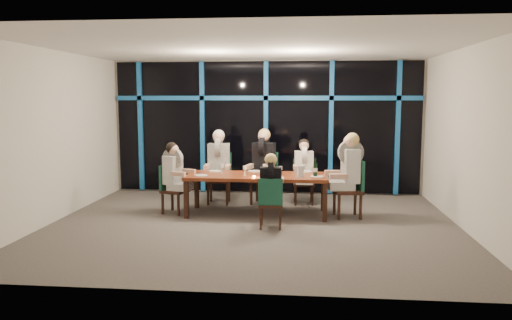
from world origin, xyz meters
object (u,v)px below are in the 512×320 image
object	(u,v)px
chair_far_left	(219,175)
diner_end_left	(174,167)
diner_far_mid	(263,155)
wine_bottle	(315,169)
chair_end_left	(171,186)
diner_end_right	(348,163)
chair_end_right	(353,185)
diner_far_left	(219,156)
diner_far_right	(304,162)
diner_near_mid	(271,179)
chair_near_mid	(271,200)
chair_far_mid	(265,175)
water_pitcher	(300,171)
chair_far_right	(304,179)
dining_table	(257,178)

from	to	relation	value
chair_far_left	diner_end_left	distance (m)	1.27
diner_far_mid	wine_bottle	size ratio (longest dim) A/B	2.97
diner_far_mid	wine_bottle	bearing A→B (deg)	-33.19
chair_end_left	diner_end_right	size ratio (longest dim) A/B	0.89
chair_end_left	diner_far_mid	xyz separation A→B (m)	(1.66, 0.97, 0.49)
chair_end_left	chair_end_right	world-z (taller)	chair_end_right
diner_far_left	diner_end_left	bearing A→B (deg)	-127.88
chair_end_left	diner_far_right	size ratio (longest dim) A/B	1.03
diner_near_mid	diner_far_left	bearing A→B (deg)	-58.46
diner_end_left	diner_end_right	xyz separation A→B (m)	(3.21, -0.03, 0.13)
chair_far_left	chair_near_mid	world-z (taller)	chair_far_left
chair_near_mid	diner_end_right	xyz separation A→B (m)	(1.34, 0.93, 0.52)
chair_far_mid	wine_bottle	distance (m)	1.57
water_pitcher	diner_end_left	bearing A→B (deg)	-174.97
chair_far_left	chair_far_mid	size ratio (longest dim) A/B	0.98
water_pitcher	diner_near_mid	bearing A→B (deg)	-114.66
chair_far_right	water_pitcher	bearing A→B (deg)	-96.23
dining_table	diner_far_mid	distance (m)	1.00
diner_near_mid	chair_far_mid	bearing A→B (deg)	-84.06
chair_far_mid	diner_near_mid	distance (m)	2.00
chair_far_left	diner_near_mid	distance (m)	2.28
chair_near_mid	wine_bottle	size ratio (longest dim) A/B	2.49
diner_far_mid	diner_far_right	bearing A→B (deg)	16.81
chair_end_right	chair_far_right	bearing A→B (deg)	-150.75
chair_far_left	diner_far_mid	xyz separation A→B (m)	(0.92, -0.04, 0.42)
diner_far_mid	chair_far_right	bearing A→B (deg)	22.13
diner_far_left	diner_end_right	size ratio (longest dim) A/B	0.98
diner_far_right	diner_near_mid	bearing A→B (deg)	-109.24
diner_end_left	diner_end_right	distance (m)	3.22
dining_table	diner_far_right	bearing A→B (deg)	49.11
chair_far_left	dining_table	bearing A→B (deg)	-50.40
dining_table	diner_far_left	distance (m)	1.29
diner_end_right	wine_bottle	xyz separation A→B (m)	(-0.59, -0.06, -0.12)
dining_table	diner_end_left	bearing A→B (deg)	-178.12
diner_far_right	diner_end_left	world-z (taller)	diner_end_left
chair_far_right	chair_end_left	world-z (taller)	chair_end_left
diner_far_left	chair_far_right	bearing A→B (deg)	3.62
diner_far_mid	diner_end_right	size ratio (longest dim) A/B	1.00
diner_far_left	diner_far_mid	size ratio (longest dim) A/B	0.98
chair_far_left	chair_near_mid	size ratio (longest dim) A/B	1.21
wine_bottle	water_pitcher	xyz separation A→B (m)	(-0.27, -0.10, -0.03)
diner_far_left	diner_end_left	xyz separation A→B (m)	(-0.67, -0.94, -0.11)
chair_end_left	chair_near_mid	world-z (taller)	chair_end_left
diner_far_left	diner_near_mid	size ratio (longest dim) A/B	1.21
diner_far_mid	chair_far_mid	bearing A→B (deg)	90.00
diner_far_mid	water_pitcher	world-z (taller)	diner_far_mid
chair_far_left	diner_far_left	world-z (taller)	diner_far_left
chair_end_right	water_pitcher	xyz separation A→B (m)	(-0.95, -0.17, 0.27)
chair_far_mid	diner_end_right	size ratio (longest dim) A/B	1.02
chair_far_right	diner_end_right	world-z (taller)	diner_end_right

